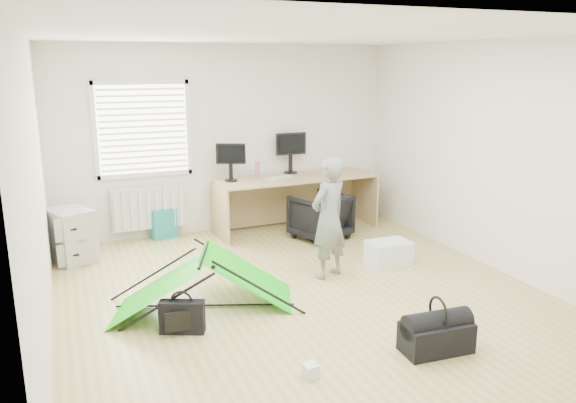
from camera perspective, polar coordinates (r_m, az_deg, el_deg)
name	(u,v)px	position (r m, az deg, el deg)	size (l,w,h in m)	color
ground	(302,295)	(6.13, 1.44, -9.49)	(5.50, 5.50, 0.00)	tan
back_wall	(227,139)	(8.29, -6.20, 6.32)	(5.00, 0.02, 2.70)	silver
window	(143,129)	(7.98, -14.52, 7.12)	(1.20, 0.06, 1.20)	silver
radiator	(148,208)	(8.14, -14.01, -0.62)	(1.00, 0.12, 0.60)	silver
desk	(296,203)	(8.33, 0.84, -0.20)	(2.36, 0.75, 0.80)	tan
filing_cabinet	(72,235)	(7.54, -21.10, -3.23)	(0.43, 0.57, 0.67)	#ADAFB2
monitor_left	(231,167)	(7.95, -5.84, 3.47)	(0.41, 0.09, 0.40)	black
monitor_right	(290,158)	(8.49, 0.25, 4.40)	(0.47, 0.10, 0.45)	black
keyboard	(280,178)	(8.15, -0.86, 2.45)	(0.44, 0.15, 0.02)	beige
thermos	(257,169)	(8.18, -3.13, 3.27)	(0.07, 0.07, 0.24)	#A95E6D
office_chair	(320,216)	(7.95, 3.30, -1.51)	(0.69, 0.71, 0.65)	black
person	(329,218)	(6.43, 4.17, -1.69)	(0.52, 0.34, 1.42)	slate
kite	(204,281)	(5.81, -8.49, -7.98)	(1.82, 0.80, 0.57)	#15C212
storage_crate	(389,253)	(7.10, 10.19, -5.13)	(0.51, 0.36, 0.29)	silver
tote_bag	(164,224)	(8.18, -12.50, -2.20)	(0.35, 0.16, 0.42)	teal
laptop_bag	(182,317)	(5.38, -10.71, -11.45)	(0.41, 0.12, 0.31)	black
white_box	(311,371)	(4.67, 2.32, -16.79)	(0.11, 0.11, 0.11)	silver
duffel_bag	(436,337)	(5.15, 14.82, -13.17)	(0.60, 0.31, 0.26)	black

